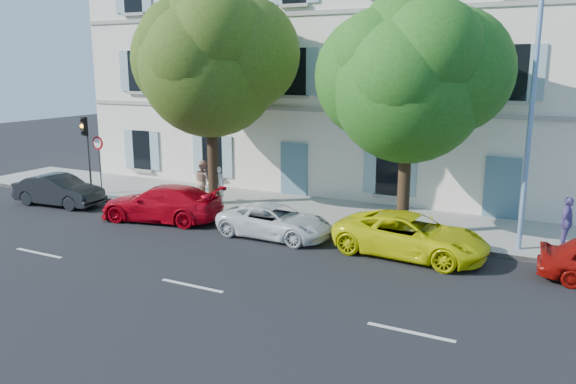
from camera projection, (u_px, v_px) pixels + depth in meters
The scene contains 16 objects.
ground at pixel (264, 245), 18.69m from camera, with size 90.00×90.00×0.00m, color black.
sidewalk at pixel (319, 213), 22.54m from camera, with size 36.00×4.50×0.15m, color #A09E96.
kerb at pixel (295, 226), 20.65m from camera, with size 36.00×0.16×0.16m, color #9E998E.
building at pixel (370, 62), 26.24m from camera, with size 28.00×7.00×12.00m, color white.
car_dark_sedan at pixel (59, 190), 23.91m from camera, with size 1.39×3.99×1.31m, color black.
car_red_coupe at pixel (162, 203), 21.52m from camera, with size 1.93×4.75×1.38m, color #BE0515.
car_white_coupe at pixel (275, 221), 19.47m from camera, with size 1.87×4.06×1.13m, color white.
car_yellow_supercar at pixel (411, 235), 17.51m from camera, with size 2.20×4.77×1.33m, color #E6E609.
tree_left at pixel (210, 67), 22.47m from camera, with size 5.65×5.65×8.76m.
tree_right at pixel (408, 86), 18.33m from camera, with size 5.10×5.10×7.85m.
traffic_light at pixel (86, 139), 25.01m from camera, with size 0.31×0.39×3.48m.
road_sign at pixel (99, 152), 25.17m from camera, with size 0.61×0.09×2.63m.
street_lamp at pixel (531, 110), 16.74m from camera, with size 0.27×1.65×7.76m.
pedestrian_a at pixel (218, 185), 23.55m from camera, with size 0.59×0.38×1.61m, color silver.
pedestrian_b at pixel (204, 182), 23.66m from camera, with size 0.89×0.69×1.83m, color tan.
pedestrian_c at pixel (567, 223), 17.78m from camera, with size 0.97×0.40×1.65m, color #68549B.
Camera 1 is at (8.80, -15.54, 5.81)m, focal length 35.00 mm.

